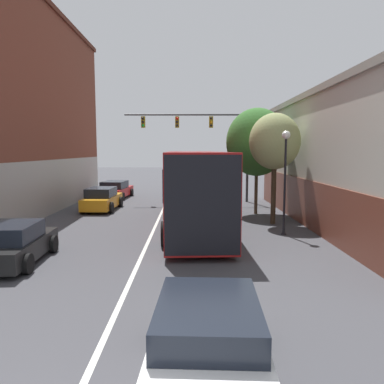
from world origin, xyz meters
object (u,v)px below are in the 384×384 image
(street_tree_near, at_px, (275,142))
(street_tree_far, at_px, (257,142))
(parked_car_left_mid, at_px, (11,244))
(hatchback_foreground, at_px, (208,346))
(parked_car_left_near, at_px, (102,199))
(bus, at_px, (194,185))
(traffic_signal_gantry, at_px, (207,134))
(street_lamp, at_px, (285,169))
(parked_car_left_far, at_px, (115,190))

(street_tree_near, height_order, street_tree_far, street_tree_far)
(parked_car_left_mid, bearing_deg, hatchback_foreground, -138.58)
(parked_car_left_near, bearing_deg, bus, -129.88)
(parked_car_left_near, relative_size, street_tree_far, 0.68)
(parked_car_left_mid, relative_size, traffic_signal_gantry, 0.45)
(bus, distance_m, street_lamp, 4.50)
(street_lamp, bearing_deg, street_tree_far, 92.78)
(traffic_signal_gantry, bearing_deg, street_lamp, -74.55)
(street_tree_near, bearing_deg, street_lamp, -91.85)
(street_lamp, bearing_deg, hatchback_foreground, -109.98)
(bus, distance_m, street_tree_near, 4.64)
(parked_car_left_near, bearing_deg, hatchback_foreground, -159.82)
(hatchback_foreground, relative_size, street_tree_far, 0.74)
(parked_car_left_mid, distance_m, street_tree_near, 12.75)
(street_lamp, height_order, street_tree_far, street_tree_far)
(hatchback_foreground, xyz_separation_m, traffic_signal_gantry, (0.91, 21.52, 4.31))
(parked_car_left_near, xyz_separation_m, street_tree_near, (9.82, -4.49, 3.49))
(hatchback_foreground, distance_m, parked_car_left_near, 18.69)
(parked_car_left_far, bearing_deg, parked_car_left_mid, -175.44)
(parked_car_left_near, relative_size, traffic_signal_gantry, 0.47)
(bus, bearing_deg, parked_car_left_mid, 132.59)
(bus, distance_m, parked_car_left_far, 12.72)
(bus, bearing_deg, parked_car_left_far, 26.80)
(bus, distance_m, traffic_signal_gantry, 9.43)
(parked_car_left_far, relative_size, street_lamp, 1.02)
(parked_car_left_near, relative_size, street_tree_near, 0.75)
(bus, height_order, parked_car_left_mid, bus)
(traffic_signal_gantry, bearing_deg, hatchback_foreground, -92.42)
(parked_car_left_near, height_order, traffic_signal_gantry, traffic_signal_gantry)
(parked_car_left_near, height_order, parked_car_left_mid, parked_car_left_near)
(parked_car_left_far, distance_m, street_tree_far, 12.78)
(bus, relative_size, street_tree_near, 2.24)
(parked_car_left_mid, bearing_deg, street_lamp, -69.91)
(parked_car_left_mid, distance_m, traffic_signal_gantry, 17.16)
(traffic_signal_gantry, distance_m, street_lamp, 11.39)
(street_tree_near, bearing_deg, traffic_signal_gantry, 110.39)
(traffic_signal_gantry, xyz_separation_m, street_tree_far, (2.72, -5.23, -0.72))
(hatchback_foreground, xyz_separation_m, parked_car_left_mid, (-6.25, 6.53, 0.02))
(street_tree_near, bearing_deg, parked_car_left_near, 155.44)
(parked_car_left_mid, bearing_deg, parked_car_left_far, -2.57)
(traffic_signal_gantry, bearing_deg, parked_car_left_far, 163.11)
(bus, bearing_deg, street_tree_near, -82.78)
(hatchback_foreground, relative_size, traffic_signal_gantry, 0.51)
(parked_car_left_mid, bearing_deg, bus, -47.74)
(hatchback_foreground, bearing_deg, parked_car_left_far, 17.44)
(bus, xyz_separation_m, parked_car_left_near, (-5.75, 5.15, -1.38))
(parked_car_left_near, bearing_deg, traffic_signal_gantry, -58.87)
(hatchback_foreground, relative_size, street_lamp, 0.99)
(street_tree_near, xyz_separation_m, street_tree_far, (-0.35, 3.03, 0.05))
(traffic_signal_gantry, xyz_separation_m, street_tree_near, (3.07, -8.26, -0.76))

